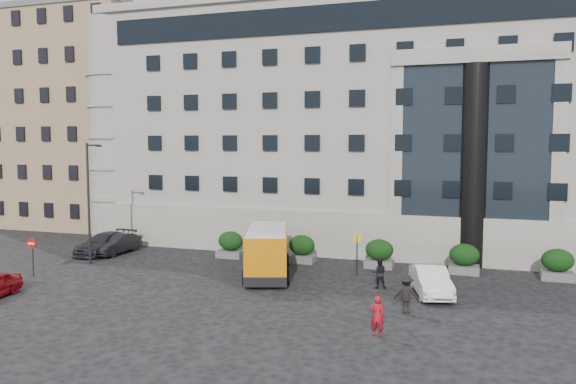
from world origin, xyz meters
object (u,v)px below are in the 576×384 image
object	(u,v)px
parked_car_d	(125,225)
minibus	(267,250)
pedestrian_c	(406,294)
parked_car_c	(105,243)
no_entry_sign	(32,249)
pedestrian_b	(379,273)
hedge_c	(379,253)
white_taxi	(431,281)
parked_car_b	(116,244)
hedge_a	(231,244)
bus_stop_sign	(357,248)
street_lamp	(89,198)
hedge_e	(558,264)
pedestrian_a	(377,316)
hedge_d	(464,259)
hedge_b	(302,249)
red_truck	(144,221)

from	to	relation	value
parked_car_d	minibus	bearing A→B (deg)	-28.84
pedestrian_c	parked_car_c	bearing A→B (deg)	-21.38
no_entry_sign	pedestrian_b	bearing A→B (deg)	10.45
hedge_c	parked_car_d	xyz separation A→B (m)	(-23.40, 6.36, -0.16)
parked_car_c	parked_car_d	distance (m)	8.82
white_taxi	pedestrian_b	world-z (taller)	pedestrian_b
parked_car_b	hedge_a	bearing A→B (deg)	11.18
bus_stop_sign	pedestrian_b	distance (m)	3.00
street_lamp	no_entry_sign	distance (m)	4.98
hedge_e	parked_car_c	world-z (taller)	hedge_e
street_lamp	minibus	size ratio (longest dim) A/B	1.10
hedge_c	pedestrian_a	world-z (taller)	hedge_c
hedge_e	parked_car_d	world-z (taller)	hedge_e
hedge_d	parked_car_d	distance (m)	29.30
parked_car_b	pedestrian_b	size ratio (longest dim) A/B	2.57
hedge_b	bus_stop_sign	size ratio (longest dim) A/B	0.73
white_taxi	bus_stop_sign	bearing A→B (deg)	132.38
hedge_e	parked_car_c	size ratio (longest dim) A/B	0.36
bus_stop_sign	pedestrian_b	bearing A→B (deg)	-53.71
street_lamp	white_taxi	world-z (taller)	street_lamp
hedge_c	white_taxi	world-z (taller)	hedge_c
pedestrian_a	parked_car_b	bearing A→B (deg)	-27.03
parked_car_b	pedestrian_c	world-z (taller)	pedestrian_c
hedge_b	minibus	distance (m)	4.43
hedge_b	pedestrian_b	bearing A→B (deg)	-40.44
parked_car_b	parked_car_d	xyz separation A→B (m)	(-4.60, 7.76, 0.06)
red_truck	pedestrian_b	world-z (taller)	red_truck
parked_car_b	white_taxi	distance (m)	22.79
white_taxi	parked_car_c	bearing A→B (deg)	154.59
hedge_a	hedge_e	bearing A→B (deg)	0.00
no_entry_sign	pedestrian_a	size ratio (longest dim) A/B	1.37
pedestrian_a	street_lamp	bearing A→B (deg)	-19.75
red_truck	parked_car_c	size ratio (longest dim) A/B	0.95
minibus	red_truck	distance (m)	18.22
parked_car_c	pedestrian_c	bearing A→B (deg)	-13.36
street_lamp	parked_car_b	bearing A→B (deg)	97.66
hedge_c	parked_car_c	distance (m)	19.68
bus_stop_sign	pedestrian_b	xyz separation A→B (m)	(1.70, -2.31, -0.89)
bus_stop_sign	parked_car_d	distance (m)	24.31
pedestrian_b	pedestrian_c	distance (m)	4.59
bus_stop_sign	parked_car_d	bearing A→B (deg)	157.84
hedge_b	white_taxi	size ratio (longest dim) A/B	0.40
pedestrian_a	hedge_c	bearing A→B (deg)	-79.59
parked_car_c	pedestrian_b	bearing A→B (deg)	-4.19
hedge_c	minibus	world-z (taller)	minibus
hedge_b	hedge_d	xyz separation A→B (m)	(10.40, 0.00, 0.00)
parked_car_b	pedestrian_a	xyz separation A→B (m)	(20.74, -11.41, 0.13)
hedge_c	parked_car_d	size ratio (longest dim) A/B	0.33
hedge_a	no_entry_sign	distance (m)	12.64
red_truck	pedestrian_c	bearing A→B (deg)	-37.01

